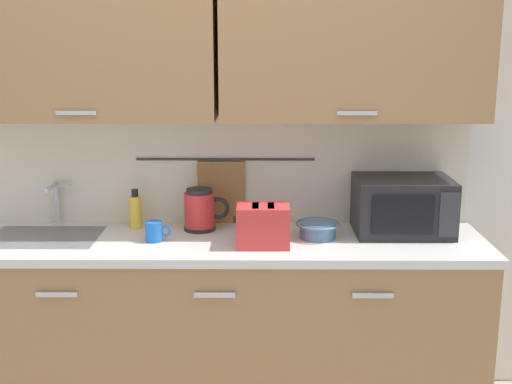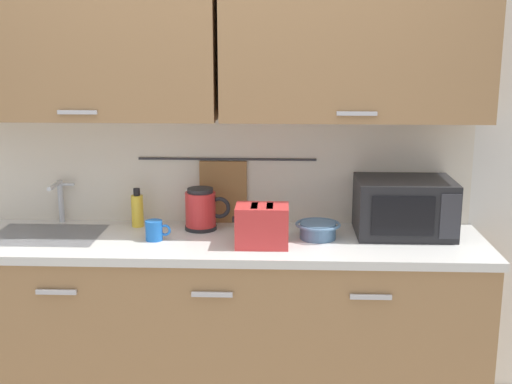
% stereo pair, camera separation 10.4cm
% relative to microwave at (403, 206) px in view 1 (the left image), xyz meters
% --- Properties ---
extents(counter_unit, '(2.53, 0.64, 0.90)m').
position_rel_microwave_xyz_m(counter_unit, '(-0.90, -0.11, -0.58)').
color(counter_unit, '#997047').
rests_on(counter_unit, ground).
extents(back_wall_assembly, '(3.70, 0.41, 2.50)m').
position_rel_microwave_xyz_m(back_wall_assembly, '(-0.89, 0.12, 0.49)').
color(back_wall_assembly, silver).
rests_on(back_wall_assembly, ground).
extents(sink_faucet, '(0.09, 0.17, 0.22)m').
position_rel_microwave_xyz_m(sink_faucet, '(-1.72, 0.12, 0.01)').
color(sink_faucet, '#B2B5BA').
rests_on(sink_faucet, counter_unit).
extents(microwave, '(0.46, 0.35, 0.27)m').
position_rel_microwave_xyz_m(microwave, '(0.00, 0.00, 0.00)').
color(microwave, black).
rests_on(microwave, counter_unit).
extents(electric_kettle, '(0.23, 0.16, 0.21)m').
position_rel_microwave_xyz_m(electric_kettle, '(-0.99, 0.04, -0.03)').
color(electric_kettle, black).
rests_on(electric_kettle, counter_unit).
extents(dish_soap_bottle, '(0.06, 0.06, 0.20)m').
position_rel_microwave_xyz_m(dish_soap_bottle, '(-1.31, 0.08, -0.05)').
color(dish_soap_bottle, yellow).
rests_on(dish_soap_bottle, counter_unit).
extents(mug_near_sink, '(0.12, 0.08, 0.09)m').
position_rel_microwave_xyz_m(mug_near_sink, '(-1.18, -0.15, -0.09)').
color(mug_near_sink, blue).
rests_on(mug_near_sink, counter_unit).
extents(mixing_bowl, '(0.21, 0.21, 0.08)m').
position_rel_microwave_xyz_m(mixing_bowl, '(-0.42, -0.09, -0.09)').
color(mixing_bowl, '#4C7093').
rests_on(mixing_bowl, counter_unit).
extents(toaster, '(0.26, 0.17, 0.19)m').
position_rel_microwave_xyz_m(toaster, '(-0.68, -0.22, -0.04)').
color(toaster, red).
rests_on(toaster, counter_unit).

